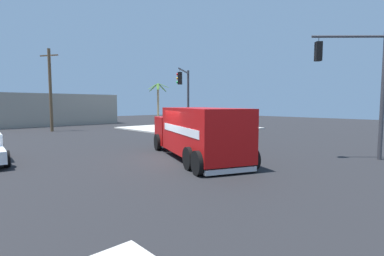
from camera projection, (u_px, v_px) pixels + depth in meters
The scene contains 8 objects.
ground_plane at pixel (175, 158), 14.92m from camera, with size 100.00×100.00×0.00m, color black.
sidewalk_corner_far at pixel (189, 128), 32.94m from camera, with size 12.43×12.43×0.14m, color beige.
delivery_truck at pixel (197, 132), 14.68m from camera, with size 5.51×8.53×2.65m.
traffic_light_primary at pixel (362, 77), 14.21m from camera, with size 2.79×2.69×6.45m.
traffic_light_secondary at pixel (185, 92), 24.10m from camera, with size 3.03×2.26×5.68m.
palm_tree_far at pixel (158, 97), 36.55m from camera, with size 2.71×2.63×5.41m.
utility_pole at pixel (50, 89), 29.19m from camera, with size 1.23×1.95×8.51m.
building_backdrop at pixel (44, 110), 37.55m from camera, with size 18.14×6.00×4.18m, color gray.
Camera 1 is at (-9.42, -11.37, 2.85)m, focal length 26.46 mm.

